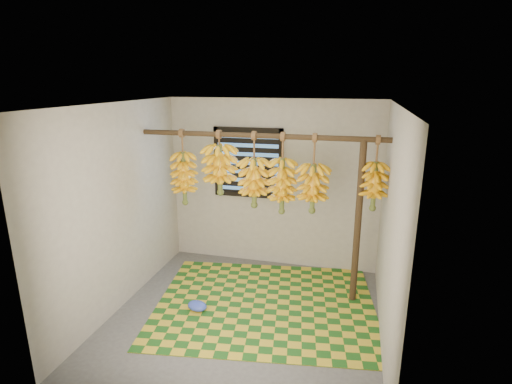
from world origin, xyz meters
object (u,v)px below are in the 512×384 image
(banana_bunch_a, at_px, (184,178))
(banana_bunch_b, at_px, (220,170))
(banana_bunch_e, at_px, (313,188))
(banana_bunch_d, at_px, (282,186))
(plastic_bag, at_px, (197,306))
(woven_mat, at_px, (265,304))
(support_post, at_px, (358,224))
(banana_bunch_c, at_px, (254,183))
(banana_bunch_f, at_px, (374,186))

(banana_bunch_a, xyz_separation_m, banana_bunch_b, (0.49, 0.00, 0.14))
(banana_bunch_e, bearing_deg, banana_bunch_d, -180.00)
(plastic_bag, xyz_separation_m, banana_bunch_a, (-0.41, 0.70, 1.36))
(woven_mat, bearing_deg, banana_bunch_a, 162.20)
(banana_bunch_b, bearing_deg, plastic_bag, -96.21)
(support_post, xyz_separation_m, banana_bunch_e, (-0.54, 0.00, 0.40))
(support_post, xyz_separation_m, woven_mat, (-1.02, -0.37, -0.99))
(woven_mat, xyz_separation_m, banana_bunch_d, (0.11, 0.37, 1.40))
(banana_bunch_c, relative_size, banana_bunch_e, 0.98)
(banana_bunch_b, height_order, banana_bunch_d, same)
(plastic_bag, bearing_deg, banana_bunch_d, 39.13)
(support_post, height_order, banana_bunch_f, banana_bunch_f)
(banana_bunch_a, distance_m, banana_bunch_f, 2.34)
(support_post, distance_m, banana_bunch_c, 1.33)
(support_post, height_order, banana_bunch_a, banana_bunch_a)
(woven_mat, relative_size, plastic_bag, 10.44)
(banana_bunch_d, distance_m, banana_bunch_e, 0.37)
(woven_mat, height_order, banana_bunch_f, banana_bunch_f)
(banana_bunch_c, xyz_separation_m, banana_bunch_e, (0.72, 0.00, -0.03))
(woven_mat, relative_size, banana_bunch_a, 2.69)
(banana_bunch_c, distance_m, banana_bunch_d, 0.35)
(woven_mat, xyz_separation_m, banana_bunch_f, (1.17, 0.37, 1.47))
(banana_bunch_e, bearing_deg, banana_bunch_f, -0.00)
(support_post, relative_size, banana_bunch_c, 2.15)
(support_post, bearing_deg, banana_bunch_f, 0.00)
(banana_bunch_e, bearing_deg, banana_bunch_a, -180.00)
(banana_bunch_a, distance_m, banana_bunch_e, 1.64)
(woven_mat, distance_m, banana_bunch_a, 1.87)
(banana_bunch_a, height_order, banana_bunch_d, same)
(support_post, distance_m, woven_mat, 1.48)
(banana_bunch_a, bearing_deg, plastic_bag, -59.78)
(banana_bunch_c, xyz_separation_m, banana_bunch_f, (1.41, 0.00, 0.05))
(woven_mat, height_order, banana_bunch_b, banana_bunch_b)
(banana_bunch_c, bearing_deg, plastic_bag, -126.34)
(support_post, xyz_separation_m, banana_bunch_f, (0.15, 0.00, 0.47))
(banana_bunch_d, relative_size, banana_bunch_e, 1.04)
(support_post, distance_m, banana_bunch_b, 1.79)
(banana_bunch_c, height_order, banana_bunch_d, same)
(support_post, distance_m, banana_bunch_a, 2.23)
(banana_bunch_a, bearing_deg, support_post, 0.00)
(woven_mat, distance_m, banana_bunch_f, 1.92)
(banana_bunch_a, height_order, banana_bunch_e, same)
(plastic_bag, relative_size, banana_bunch_a, 0.26)
(banana_bunch_a, relative_size, banana_bunch_d, 0.98)
(support_post, bearing_deg, banana_bunch_e, 180.00)
(banana_bunch_f, bearing_deg, plastic_bag, -159.98)
(banana_bunch_d, xyz_separation_m, banana_bunch_e, (0.37, 0.00, -0.01))
(banana_bunch_e, bearing_deg, support_post, -0.00)
(banana_bunch_f, bearing_deg, banana_bunch_b, -180.00)
(woven_mat, distance_m, banana_bunch_b, 1.74)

